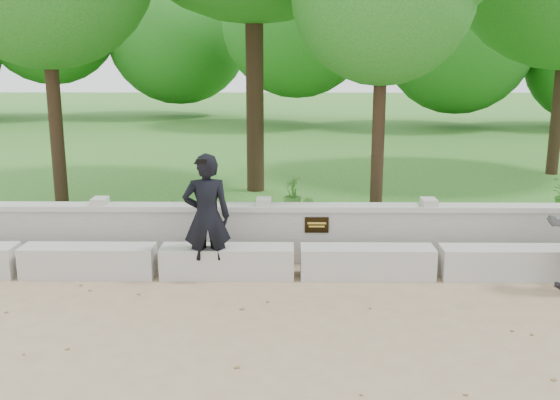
# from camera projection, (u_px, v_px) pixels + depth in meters

# --- Properties ---
(ground) EXTENTS (80.00, 80.00, 0.00)m
(ground) POSITION_uv_depth(u_px,v_px,m) (300.00, 334.00, 7.12)
(ground) COLOR tan
(ground) RESTS_ON ground
(lawn) EXTENTS (40.00, 22.00, 0.25)m
(lawn) POSITION_uv_depth(u_px,v_px,m) (292.00, 149.00, 20.74)
(lawn) COLOR #225E1C
(lawn) RESTS_ON ground
(concrete_bench) EXTENTS (11.90, 0.45, 0.45)m
(concrete_bench) POSITION_uv_depth(u_px,v_px,m) (297.00, 262.00, 8.92)
(concrete_bench) COLOR beige
(concrete_bench) RESTS_ON ground
(parapet_wall) EXTENTS (12.50, 0.35, 0.90)m
(parapet_wall) POSITION_uv_depth(u_px,v_px,m) (297.00, 232.00, 9.55)
(parapet_wall) COLOR #BAB7AF
(parapet_wall) RESTS_ON ground
(man_main) EXTENTS (0.71, 0.64, 1.81)m
(man_main) POSITION_uv_depth(u_px,v_px,m) (207.00, 217.00, 8.69)
(man_main) COLOR black
(man_main) RESTS_ON ground
(shrub_a) EXTENTS (0.34, 0.28, 0.55)m
(shrub_a) POSITION_uv_depth(u_px,v_px,m) (173.00, 217.00, 10.24)
(shrub_a) COLOR #407F2B
(shrub_a) RESTS_ON lawn
(shrub_b) EXTENTS (0.32, 0.36, 0.55)m
(shrub_b) POSITION_uv_depth(u_px,v_px,m) (306.00, 215.00, 10.39)
(shrub_b) COLOR #407F2B
(shrub_b) RESTS_ON lawn
(shrub_d) EXTENTS (0.44, 0.46, 0.64)m
(shrub_d) POSITION_uv_depth(u_px,v_px,m) (292.00, 194.00, 11.77)
(shrub_d) COLOR #407F2B
(shrub_d) RESTS_ON lawn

